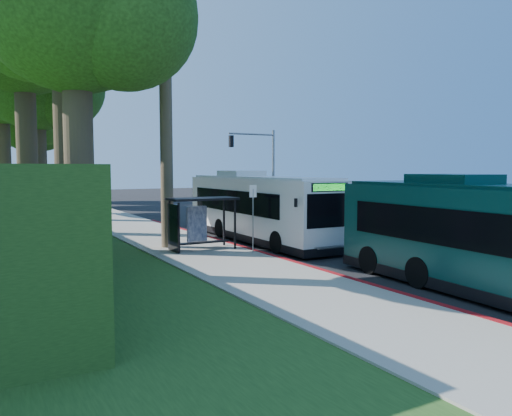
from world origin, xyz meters
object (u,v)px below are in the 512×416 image
white_bus (258,206)px  pickup (230,209)px  teal_bus (503,239)px  bus_shelter (196,214)px

white_bus → pickup: size_ratio=2.49×
teal_bus → pickup: size_ratio=2.47×
bus_shelter → pickup: bearing=57.9°
white_bus → bus_shelter: bearing=-156.1°
pickup → white_bus: bearing=-101.0°
bus_shelter → white_bus: (4.36, 1.86, 0.04)m
bus_shelter → teal_bus: (4.66, -12.44, 0.01)m
white_bus → teal_bus: (0.31, -14.30, -0.03)m
teal_bus → bus_shelter: bearing=113.9°
bus_shelter → white_bus: bearing=23.1°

